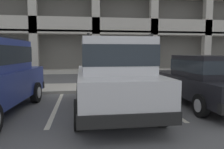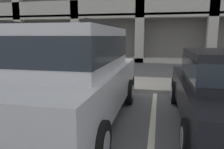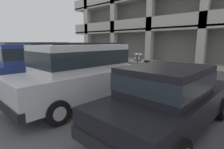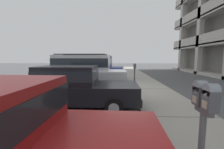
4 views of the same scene
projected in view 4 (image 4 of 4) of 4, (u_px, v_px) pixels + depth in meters
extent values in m
cube|color=#565659|center=(127.00, 91.00, 8.39)|extent=(80.00, 80.00, 0.10)
cube|color=#ADA89E|center=(151.00, 90.00, 8.33)|extent=(40.00, 2.20, 0.12)
cube|color=#606060|center=(134.00, 73.00, 16.27)|extent=(0.03, 2.16, 0.00)
cube|color=#606060|center=(140.00, 79.00, 12.30)|extent=(0.03, 2.16, 0.00)
cube|color=#606060|center=(151.00, 89.00, 8.32)|extent=(0.03, 2.16, 0.00)
cube|color=#606060|center=(182.00, 117.00, 4.35)|extent=(0.03, 2.16, 0.00)
cube|color=silver|center=(108.00, 79.00, 13.16)|extent=(0.12, 4.80, 0.01)
cube|color=silver|center=(105.00, 85.00, 10.00)|extent=(0.12, 4.80, 0.01)
cube|color=silver|center=(99.00, 98.00, 6.85)|extent=(0.12, 4.80, 0.01)
cube|color=silver|center=(84.00, 132.00, 3.70)|extent=(0.12, 4.80, 0.01)
cube|color=silver|center=(84.00, 77.00, 8.38)|extent=(1.86, 4.71, 0.80)
cube|color=silver|center=(83.00, 63.00, 8.28)|extent=(1.63, 2.92, 0.84)
cube|color=#232B33|center=(83.00, 62.00, 8.28)|extent=(1.65, 2.94, 0.46)
cube|color=black|center=(125.00, 83.00, 8.32)|extent=(1.88, 0.17, 0.24)
cube|color=black|center=(44.00, 82.00, 8.49)|extent=(1.88, 0.17, 0.24)
cube|color=silver|center=(127.00, 78.00, 7.71)|extent=(0.24, 0.03, 0.14)
cube|color=silver|center=(125.00, 75.00, 8.85)|extent=(0.24, 0.03, 0.14)
cylinder|color=black|center=(109.00, 88.00, 7.47)|extent=(0.20, 0.66, 0.66)
cylinder|color=#B2B2B7|center=(109.00, 88.00, 7.47)|extent=(0.22, 0.36, 0.36)
cylinder|color=black|center=(111.00, 82.00, 9.26)|extent=(0.20, 0.66, 0.66)
cylinder|color=#B2B2B7|center=(111.00, 82.00, 9.26)|extent=(0.22, 0.36, 0.36)
cylinder|color=black|center=(52.00, 88.00, 7.58)|extent=(0.20, 0.66, 0.66)
cylinder|color=#B2B2B7|center=(52.00, 88.00, 7.58)|extent=(0.22, 0.36, 0.36)
cylinder|color=black|center=(64.00, 82.00, 9.37)|extent=(0.20, 0.66, 0.66)
cylinder|color=#B2B2B7|center=(64.00, 82.00, 9.37)|extent=(0.22, 0.36, 0.36)
cube|color=black|center=(79.00, 54.00, 7.55)|extent=(0.06, 2.62, 0.05)
cube|color=black|center=(85.00, 55.00, 8.92)|extent=(0.06, 2.62, 0.05)
cube|color=navy|center=(93.00, 72.00, 11.70)|extent=(2.28, 4.85, 0.80)
cube|color=navy|center=(92.00, 61.00, 11.62)|extent=(1.89, 3.06, 0.84)
cube|color=#232B33|center=(92.00, 61.00, 11.61)|extent=(1.92, 3.08, 0.46)
cube|color=black|center=(122.00, 76.00, 11.44)|extent=(1.88, 0.34, 0.24)
cube|color=black|center=(65.00, 75.00, 12.03)|extent=(1.88, 0.34, 0.24)
cube|color=silver|center=(122.00, 72.00, 10.83)|extent=(0.24, 0.05, 0.14)
cube|color=silver|center=(123.00, 70.00, 11.95)|extent=(0.24, 0.05, 0.14)
cylinder|color=black|center=(110.00, 79.00, 10.67)|extent=(0.26, 0.68, 0.66)
cylinder|color=#B2B2B7|center=(110.00, 79.00, 10.67)|extent=(0.25, 0.38, 0.36)
cylinder|color=black|center=(113.00, 76.00, 12.45)|extent=(0.26, 0.68, 0.66)
cylinder|color=#B2B2B7|center=(113.00, 76.00, 12.45)|extent=(0.25, 0.38, 0.36)
cylinder|color=black|center=(71.00, 78.00, 11.05)|extent=(0.26, 0.68, 0.66)
cylinder|color=#B2B2B7|center=(71.00, 78.00, 11.05)|extent=(0.25, 0.38, 0.36)
cylinder|color=black|center=(79.00, 75.00, 12.82)|extent=(0.26, 0.68, 0.66)
cylinder|color=#B2B2B7|center=(79.00, 75.00, 12.82)|extent=(0.25, 0.38, 0.36)
cube|color=black|center=(89.00, 55.00, 10.89)|extent=(0.30, 2.62, 0.05)
cube|color=black|center=(94.00, 55.00, 12.24)|extent=(0.30, 2.62, 0.05)
cube|color=black|center=(77.00, 92.00, 5.45)|extent=(1.72, 4.41, 0.60)
cube|color=black|center=(68.00, 75.00, 5.39)|extent=(1.50, 1.99, 0.64)
cube|color=#232B33|center=(68.00, 74.00, 5.39)|extent=(1.53, 2.01, 0.35)
cube|color=black|center=(136.00, 97.00, 5.41)|extent=(1.73, 0.17, 0.24)
cube|color=black|center=(19.00, 96.00, 5.54)|extent=(1.73, 0.17, 0.24)
cube|color=silver|center=(140.00, 94.00, 4.86)|extent=(0.24, 0.03, 0.14)
cube|color=silver|center=(136.00, 88.00, 5.90)|extent=(0.24, 0.03, 0.14)
cylinder|color=black|center=(114.00, 108.00, 4.62)|extent=(0.16, 0.60, 0.60)
cylinder|color=#B2B2B7|center=(114.00, 108.00, 4.62)|extent=(0.18, 0.33, 0.33)
cylinder|color=black|center=(115.00, 94.00, 6.27)|extent=(0.16, 0.60, 0.60)
cylinder|color=#B2B2B7|center=(115.00, 94.00, 6.27)|extent=(0.18, 0.33, 0.33)
cylinder|color=black|center=(27.00, 107.00, 4.70)|extent=(0.16, 0.60, 0.60)
cylinder|color=#B2B2B7|center=(27.00, 107.00, 4.70)|extent=(0.18, 0.33, 0.33)
cylinder|color=black|center=(50.00, 94.00, 6.35)|extent=(0.16, 0.60, 0.60)
cylinder|color=#B2B2B7|center=(50.00, 94.00, 6.35)|extent=(0.18, 0.33, 0.33)
cube|color=silver|center=(158.00, 134.00, 2.33)|extent=(0.24, 0.04, 0.14)
cylinder|color=black|center=(106.00, 142.00, 2.74)|extent=(0.18, 0.61, 0.60)
cylinder|color=#B2B2B7|center=(106.00, 142.00, 2.74)|extent=(0.19, 0.34, 0.33)
cylinder|color=#47474C|center=(134.00, 79.00, 8.03)|extent=(0.07, 0.07, 1.10)
cube|color=#47474C|center=(135.00, 69.00, 7.97)|extent=(0.28, 0.06, 0.06)
cube|color=#424447|center=(134.00, 66.00, 8.05)|extent=(0.15, 0.11, 0.22)
cylinder|color=#9EA8B2|center=(135.00, 64.00, 8.04)|extent=(0.15, 0.11, 0.15)
cube|color=#B7B293|center=(133.00, 67.00, 8.06)|extent=(0.08, 0.01, 0.08)
cube|color=#424447|center=(135.00, 66.00, 7.85)|extent=(0.15, 0.11, 0.22)
cylinder|color=#9EA8B2|center=(135.00, 64.00, 7.84)|extent=(0.15, 0.11, 0.15)
cube|color=#B7B293|center=(134.00, 67.00, 7.86)|extent=(0.08, 0.01, 0.08)
cube|color=#595B60|center=(204.00, 111.00, 1.66)|extent=(0.28, 0.06, 0.06)
cube|color=#515459|center=(200.00, 96.00, 1.74)|extent=(0.15, 0.11, 0.22)
cylinder|color=#8C99A3|center=(200.00, 87.00, 1.73)|extent=(0.15, 0.11, 0.15)
cube|color=#B7B293|center=(194.00, 99.00, 1.75)|extent=(0.08, 0.01, 0.08)
cube|color=#515459|center=(210.00, 101.00, 1.54)|extent=(0.15, 0.11, 0.22)
cylinder|color=#8C99A3|center=(211.00, 91.00, 1.53)|extent=(0.15, 0.11, 0.15)
cube|color=#B7B293|center=(204.00, 105.00, 1.55)|extent=(0.08, 0.01, 0.08)
cube|color=#B7B2A8|center=(184.00, 5.00, 20.36)|extent=(0.60, 0.50, 18.00)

